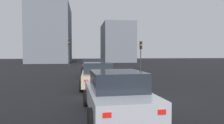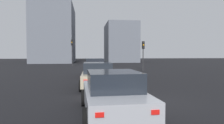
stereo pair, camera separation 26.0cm
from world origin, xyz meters
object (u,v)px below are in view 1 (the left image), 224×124
Objects in this scene: car_silver_right_third at (116,94)px; traffic_light_near_right at (141,50)px; car_maroon_right_lead at (93,68)px; car_beige_right_second at (97,76)px; traffic_light_near_left at (69,47)px.

car_silver_right_third is 1.25× the size of traffic_light_near_right.
car_beige_right_second is (-6.18, 0.03, -0.04)m from car_maroon_right_lead.
car_maroon_right_lead is at bearing 1.06° from car_beige_right_second.
traffic_light_near_right is at bearing 47.34° from traffic_light_near_left.
car_maroon_right_lead is 6.18m from car_beige_right_second.
traffic_light_near_right reaches higher than car_silver_right_third.
traffic_light_near_left is at bearing 4.75° from car_silver_right_third.
car_beige_right_second is 0.97× the size of traffic_light_near_left.
traffic_light_near_right is at bearing -21.30° from car_silver_right_third.
car_beige_right_second is 1.18× the size of traffic_light_near_right.
traffic_light_near_left is (14.23, 3.00, 2.30)m from car_maroon_right_lead.
traffic_light_near_left is at bearing -137.23° from traffic_light_near_right.
car_silver_right_third is at bearing 178.73° from car_maroon_right_lead.
traffic_light_near_right reaches higher than car_beige_right_second.
traffic_light_near_right is at bearing -26.71° from car_beige_right_second.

